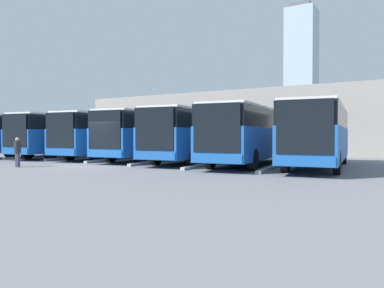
{
  "coord_description": "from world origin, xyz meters",
  "views": [
    {
      "loc": [
        -15.78,
        15.05,
        1.7
      ],
      "look_at": [
        -3.52,
        -5.4,
        1.17
      ],
      "focal_mm": 35.0,
      "sensor_mm": 36.0,
      "label": 1
    }
  ],
  "objects_px": {
    "bus_3": "(153,134)",
    "bus_1": "(250,134)",
    "bus_0": "(319,133)",
    "bus_6": "(36,134)",
    "pedestrian": "(17,151)",
    "bus_2": "(197,134)",
    "bus_4": "(112,134)",
    "bus_5": "(72,134)"
  },
  "relations": [
    {
      "from": "bus_3",
      "to": "bus_1",
      "type": "bearing_deg",
      "value": 167.0
    },
    {
      "from": "bus_0",
      "to": "bus_6",
      "type": "relative_size",
      "value": 1.0
    },
    {
      "from": "bus_1",
      "to": "bus_6",
      "type": "relative_size",
      "value": 1.0
    },
    {
      "from": "bus_3",
      "to": "pedestrian",
      "type": "distance_m",
      "value": 9.01
    },
    {
      "from": "bus_1",
      "to": "bus_6",
      "type": "height_order",
      "value": "same"
    },
    {
      "from": "bus_2",
      "to": "bus_0",
      "type": "bearing_deg",
      "value": 171.45
    },
    {
      "from": "bus_1",
      "to": "bus_4",
      "type": "xyz_separation_m",
      "value": [
        11.38,
        -0.89,
        0.0
      ]
    },
    {
      "from": "bus_0",
      "to": "bus_3",
      "type": "bearing_deg",
      "value": -9.77
    },
    {
      "from": "bus_3",
      "to": "pedestrian",
      "type": "height_order",
      "value": "bus_3"
    },
    {
      "from": "bus_1",
      "to": "bus_5",
      "type": "bearing_deg",
      "value": -7.84
    },
    {
      "from": "bus_2",
      "to": "bus_5",
      "type": "relative_size",
      "value": 1.0
    },
    {
      "from": "bus_1",
      "to": "bus_3",
      "type": "bearing_deg",
      "value": -13.0
    },
    {
      "from": "bus_1",
      "to": "bus_4",
      "type": "height_order",
      "value": "same"
    },
    {
      "from": "bus_4",
      "to": "bus_6",
      "type": "relative_size",
      "value": 1.0
    },
    {
      "from": "bus_3",
      "to": "pedestrian",
      "type": "relative_size",
      "value": 6.91
    },
    {
      "from": "bus_1",
      "to": "pedestrian",
      "type": "xyz_separation_m",
      "value": [
        10.25,
        7.69,
        -0.96
      ]
    },
    {
      "from": "bus_4",
      "to": "pedestrian",
      "type": "height_order",
      "value": "bus_4"
    },
    {
      "from": "bus_1",
      "to": "pedestrian",
      "type": "distance_m",
      "value": 12.85
    },
    {
      "from": "bus_1",
      "to": "bus_5",
      "type": "relative_size",
      "value": 1.0
    },
    {
      "from": "bus_6",
      "to": "bus_3",
      "type": "bearing_deg",
      "value": 178.62
    },
    {
      "from": "bus_4",
      "to": "bus_6",
      "type": "xyz_separation_m",
      "value": [
        7.58,
        1.04,
        0.0
      ]
    },
    {
      "from": "bus_5",
      "to": "pedestrian",
      "type": "height_order",
      "value": "bus_5"
    },
    {
      "from": "bus_2",
      "to": "bus_4",
      "type": "xyz_separation_m",
      "value": [
        7.58,
        -0.4,
        0.0
      ]
    },
    {
      "from": "bus_0",
      "to": "bus_1",
      "type": "bearing_deg",
      "value": -3.28
    },
    {
      "from": "bus_5",
      "to": "bus_6",
      "type": "relative_size",
      "value": 1.0
    },
    {
      "from": "bus_5",
      "to": "pedestrian",
      "type": "bearing_deg",
      "value": 114.98
    },
    {
      "from": "bus_2",
      "to": "pedestrian",
      "type": "xyz_separation_m",
      "value": [
        6.45,
        8.18,
        -0.96
      ]
    },
    {
      "from": "bus_6",
      "to": "pedestrian",
      "type": "height_order",
      "value": "bus_6"
    },
    {
      "from": "bus_4",
      "to": "bus_1",
      "type": "bearing_deg",
      "value": 169.05
    },
    {
      "from": "bus_0",
      "to": "bus_5",
      "type": "distance_m",
      "value": 18.96
    },
    {
      "from": "pedestrian",
      "to": "bus_3",
      "type": "bearing_deg",
      "value": -95.1
    },
    {
      "from": "bus_6",
      "to": "pedestrian",
      "type": "distance_m",
      "value": 11.57
    },
    {
      "from": "bus_0",
      "to": "bus_5",
      "type": "xyz_separation_m",
      "value": [
        18.96,
        -0.15,
        0.0
      ]
    },
    {
      "from": "bus_5",
      "to": "bus_4",
      "type": "bearing_deg",
      "value": -178.56
    },
    {
      "from": "bus_0",
      "to": "bus_2",
      "type": "xyz_separation_m",
      "value": [
        7.58,
        -0.28,
        0.0
      ]
    },
    {
      "from": "bus_1",
      "to": "bus_5",
      "type": "distance_m",
      "value": 15.17
    },
    {
      "from": "bus_6",
      "to": "bus_2",
      "type": "bearing_deg",
      "value": 175.92
    },
    {
      "from": "bus_1",
      "to": "bus_5",
      "type": "height_order",
      "value": "same"
    },
    {
      "from": "bus_4",
      "to": "bus_6",
      "type": "height_order",
      "value": "same"
    },
    {
      "from": "pedestrian",
      "to": "bus_5",
      "type": "bearing_deg",
      "value": -46.39
    },
    {
      "from": "bus_2",
      "to": "bus_3",
      "type": "bearing_deg",
      "value": -12.21
    },
    {
      "from": "bus_0",
      "to": "bus_4",
      "type": "distance_m",
      "value": 15.18
    }
  ]
}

